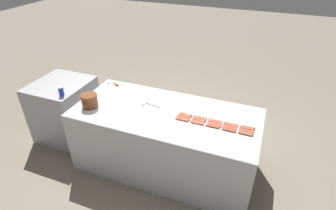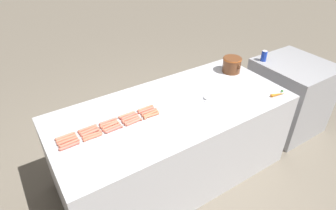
{
  "view_description": "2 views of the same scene",
  "coord_description": "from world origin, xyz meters",
  "px_view_note": "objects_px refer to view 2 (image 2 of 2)",
  "views": [
    {
      "loc": [
        -2.55,
        -1.03,
        2.69
      ],
      "look_at": [
        0.09,
        0.0,
        0.92
      ],
      "focal_mm": 28.86,
      "sensor_mm": 36.0,
      "label": 1
    },
    {
      "loc": [
        1.78,
        -1.21,
        2.35
      ],
      "look_at": [
        -0.03,
        -0.04,
        0.89
      ],
      "focal_mm": 30.04,
      "sensor_mm": 36.0,
      "label": 2
    }
  ],
  "objects_px": {
    "hot_dog_18": "(131,120)",
    "hot_dog_24": "(151,115)",
    "hot_dog_1": "(87,128)",
    "carrot": "(279,94)",
    "hot_dog_6": "(89,130)",
    "hot_dog_23": "(133,122)",
    "hot_dog_0": "(65,136)",
    "hot_dog_20": "(69,146)",
    "hot_dog_10": "(67,141)",
    "hot_dog_12": "(110,125)",
    "hot_dog_14": "(149,112)",
    "hot_dog_17": "(112,127)",
    "hot_dog_3": "(127,115)",
    "bean_pot": "(232,64)",
    "soda_can": "(264,56)",
    "hot_dog_2": "(108,121)",
    "hot_dog_21": "(93,137)",
    "hot_dog_15": "(69,143)",
    "hot_dog_13": "(130,118)",
    "hot_dog_22": "(114,129)",
    "hot_dog_5": "(66,138)",
    "hot_dog_8": "(129,116)",
    "serving_spoon": "(203,100)",
    "hot_dog_7": "(109,124)",
    "hot_dog_9": "(146,110)",
    "hot_dog_16": "(92,135)",
    "hot_dog_19": "(150,113)",
    "hot_dog_11": "(90,133)",
    "hot_dog_4": "(145,108)"
  },
  "relations": [
    {
      "from": "hot_dog_2",
      "to": "hot_dog_19",
      "type": "height_order",
      "value": "same"
    },
    {
      "from": "hot_dog_6",
      "to": "hot_dog_7",
      "type": "height_order",
      "value": "same"
    },
    {
      "from": "hot_dog_2",
      "to": "hot_dog_6",
      "type": "xyz_separation_m",
      "value": [
        0.03,
        -0.18,
        0.0
      ]
    },
    {
      "from": "hot_dog_12",
      "to": "soda_can",
      "type": "bearing_deg",
      "value": 93.98
    },
    {
      "from": "hot_dog_6",
      "to": "hot_dog_23",
      "type": "xyz_separation_m",
      "value": [
        0.1,
        0.36,
        0.0
      ]
    },
    {
      "from": "hot_dog_16",
      "to": "hot_dog_19",
      "type": "bearing_deg",
      "value": 90.13
    },
    {
      "from": "hot_dog_2",
      "to": "hot_dog_21",
      "type": "height_order",
      "value": "same"
    },
    {
      "from": "hot_dog_10",
      "to": "hot_dog_12",
      "type": "xyz_separation_m",
      "value": [
        -0.0,
        0.36,
        0.0
      ]
    },
    {
      "from": "hot_dog_14",
      "to": "hot_dog_17",
      "type": "bearing_deg",
      "value": -85.58
    },
    {
      "from": "hot_dog_1",
      "to": "hot_dog_20",
      "type": "xyz_separation_m",
      "value": [
        0.13,
        -0.19,
        0.0
      ]
    },
    {
      "from": "hot_dog_11",
      "to": "hot_dog_1",
      "type": "bearing_deg",
      "value": -179.08
    },
    {
      "from": "hot_dog_6",
      "to": "hot_dog_24",
      "type": "distance_m",
      "value": 0.55
    },
    {
      "from": "hot_dog_5",
      "to": "hot_dog_18",
      "type": "height_order",
      "value": "same"
    },
    {
      "from": "hot_dog_6",
      "to": "hot_dog_15",
      "type": "relative_size",
      "value": 1.0
    },
    {
      "from": "hot_dog_0",
      "to": "hot_dog_22",
      "type": "bearing_deg",
      "value": 70.38
    },
    {
      "from": "hot_dog_3",
      "to": "hot_dog_15",
      "type": "xyz_separation_m",
      "value": [
        0.1,
        -0.54,
        0.0
      ]
    },
    {
      "from": "serving_spoon",
      "to": "carrot",
      "type": "bearing_deg",
      "value": 63.85
    },
    {
      "from": "hot_dog_13",
      "to": "hot_dog_22",
      "type": "relative_size",
      "value": 1.0
    },
    {
      "from": "hot_dog_17",
      "to": "hot_dog_18",
      "type": "bearing_deg",
      "value": 89.92
    },
    {
      "from": "hot_dog_21",
      "to": "hot_dog_10",
      "type": "bearing_deg",
      "value": -109.31
    },
    {
      "from": "hot_dog_17",
      "to": "hot_dog_24",
      "type": "height_order",
      "value": "same"
    },
    {
      "from": "hot_dog_5",
      "to": "hot_dog_16",
      "type": "relative_size",
      "value": 1.0
    },
    {
      "from": "bean_pot",
      "to": "hot_dog_3",
      "type": "bearing_deg",
      "value": -84.76
    },
    {
      "from": "hot_dog_8",
      "to": "hot_dog_10",
      "type": "relative_size",
      "value": 1.0
    },
    {
      "from": "hot_dog_0",
      "to": "hot_dog_20",
      "type": "height_order",
      "value": "same"
    },
    {
      "from": "bean_pot",
      "to": "serving_spoon",
      "type": "relative_size",
      "value": 0.96
    },
    {
      "from": "hot_dog_11",
      "to": "hot_dog_21",
      "type": "bearing_deg",
      "value": -1.2
    },
    {
      "from": "hot_dog_1",
      "to": "hot_dog_10",
      "type": "height_order",
      "value": "same"
    },
    {
      "from": "hot_dog_13",
      "to": "hot_dog_24",
      "type": "bearing_deg",
      "value": 70.22
    },
    {
      "from": "hot_dog_3",
      "to": "bean_pot",
      "type": "bearing_deg",
      "value": 95.24
    },
    {
      "from": "hot_dog_1",
      "to": "carrot",
      "type": "bearing_deg",
      "value": 73.93
    },
    {
      "from": "hot_dog_9",
      "to": "hot_dog_18",
      "type": "xyz_separation_m",
      "value": [
        0.06,
        -0.18,
        0.0
      ]
    },
    {
      "from": "hot_dog_0",
      "to": "hot_dog_15",
      "type": "height_order",
      "value": "same"
    },
    {
      "from": "hot_dog_24",
      "to": "hot_dog_1",
      "type": "bearing_deg",
      "value": -103.73
    },
    {
      "from": "hot_dog_0",
      "to": "hot_dog_2",
      "type": "xyz_separation_m",
      "value": [
        0.0,
        0.36,
        0.0
      ]
    },
    {
      "from": "hot_dog_7",
      "to": "hot_dog_23",
      "type": "xyz_separation_m",
      "value": [
        0.1,
        0.19,
        0.0
      ]
    },
    {
      "from": "hot_dog_17",
      "to": "hot_dog_18",
      "type": "height_order",
      "value": "same"
    },
    {
      "from": "hot_dog_18",
      "to": "hot_dog_13",
      "type": "bearing_deg",
      "value": 174.7
    },
    {
      "from": "hot_dog_3",
      "to": "hot_dog_16",
      "type": "distance_m",
      "value": 0.37
    },
    {
      "from": "hot_dog_18",
      "to": "hot_dog_3",
      "type": "bearing_deg",
      "value": 179.25
    },
    {
      "from": "hot_dog_9",
      "to": "soda_can",
      "type": "xyz_separation_m",
      "value": [
        -0.11,
        1.66,
        0.08
      ]
    },
    {
      "from": "hot_dog_1",
      "to": "hot_dog_7",
      "type": "distance_m",
      "value": 0.18
    },
    {
      "from": "hot_dog_18",
      "to": "carrot",
      "type": "bearing_deg",
      "value": 73.73
    },
    {
      "from": "hot_dog_10",
      "to": "hot_dog_5",
      "type": "bearing_deg",
      "value": 178.43
    },
    {
      "from": "hot_dog_6",
      "to": "hot_dog_8",
      "type": "relative_size",
      "value": 1.0
    },
    {
      "from": "hot_dog_8",
      "to": "hot_dog_9",
      "type": "xyz_separation_m",
      "value": [
        -0.0,
        0.17,
        0.0
      ]
    },
    {
      "from": "hot_dog_0",
      "to": "hot_dog_15",
      "type": "relative_size",
      "value": 1.0
    },
    {
      "from": "hot_dog_18",
      "to": "hot_dog_24",
      "type": "height_order",
      "value": "same"
    },
    {
      "from": "hot_dog_0",
      "to": "hot_dog_10",
      "type": "height_order",
      "value": "same"
    },
    {
      "from": "hot_dog_4",
      "to": "hot_dog_8",
      "type": "relative_size",
      "value": 1.0
    }
  ]
}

